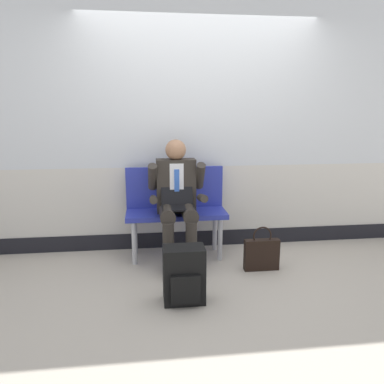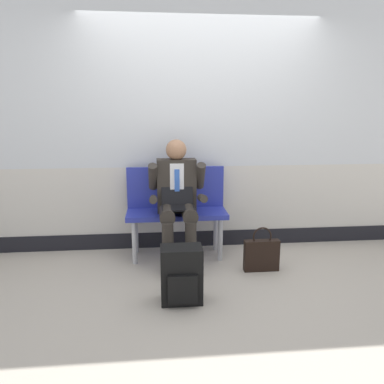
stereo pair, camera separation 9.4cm
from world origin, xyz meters
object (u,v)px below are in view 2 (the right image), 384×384
backpack (182,275)px  handbag (261,254)px  bench_with_person (176,205)px  person_seated (177,198)px

backpack → handbag: bearing=33.0°
handbag → backpack: bearing=-147.0°
bench_with_person → handbag: size_ratio=2.35×
bench_with_person → handbag: bench_with_person is taller
person_seated → handbag: bearing=-21.5°
person_seated → handbag: person_seated is taller
person_seated → backpack: 0.95m
person_seated → backpack: (-0.02, -0.84, -0.44)m
bench_with_person → handbag: (0.80, -0.52, -0.39)m
bench_with_person → backpack: 1.09m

